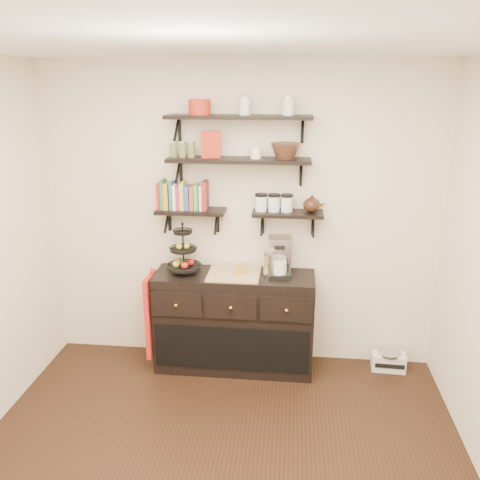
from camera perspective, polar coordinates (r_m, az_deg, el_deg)
name	(u,v)px	position (r m, az deg, el deg)	size (l,w,h in m)	color
ceiling	(202,41)	(2.63, -4.26, 21.39)	(3.50, 3.50, 0.02)	white
back_wall	(240,218)	(4.52, 0.04, 2.49)	(3.50, 0.02, 2.70)	beige
shelf_top	(239,117)	(4.24, -0.15, 13.61)	(1.20, 0.27, 0.23)	black
shelf_mid	(239,160)	(4.28, -0.15, 8.93)	(1.20, 0.27, 0.23)	black
shelf_low_left	(191,211)	(4.45, -5.52, 3.21)	(0.60, 0.25, 0.23)	black
shelf_low_right	(288,214)	(4.36, 5.38, 2.92)	(0.60, 0.25, 0.23)	black
cookbooks	(185,196)	(4.42, -6.25, 4.94)	(0.43, 0.15, 0.26)	#B31C15
glass_canisters	(274,204)	(4.34, 3.83, 4.07)	(0.32, 0.10, 0.13)	silver
sideboard	(234,321)	(4.62, -0.65, -9.08)	(1.40, 0.50, 0.92)	black
fruit_stand	(184,256)	(4.46, -6.32, -1.83)	(0.30, 0.30, 0.44)	black
candle	(241,269)	(4.41, 0.15, -3.26)	(0.08, 0.08, 0.08)	olive
coffee_maker	(280,257)	(4.37, 4.48, -1.90)	(0.21, 0.20, 0.36)	black
thermal_carafe	(270,265)	(4.36, 3.39, -2.81)	(0.11, 0.11, 0.22)	silver
apron	(152,314)	(4.63, -9.90, -8.21)	(0.04, 0.32, 0.74)	#A31211
radio	(388,361)	(4.92, 16.32, -12.90)	(0.30, 0.21, 0.18)	silver
recipe_box	(211,145)	(4.29, -3.28, 10.65)	(0.16, 0.06, 0.22)	#AF2914
walnut_bowl	(285,151)	(4.24, 5.10, 9.92)	(0.24, 0.24, 0.13)	black
ramekins	(256,153)	(4.25, 1.79, 9.77)	(0.09, 0.09, 0.10)	white
teapot	(312,204)	(4.34, 8.07, 4.06)	(0.20, 0.15, 0.15)	#331A0F
red_pot	(200,107)	(4.28, -4.55, 14.64)	(0.18, 0.18, 0.12)	#AF2914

